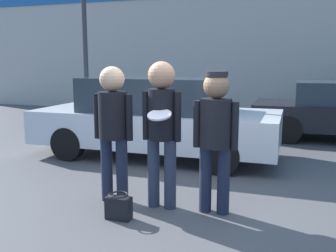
{
  "coord_description": "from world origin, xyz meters",
  "views": [
    {
      "loc": [
        1.32,
        -4.18,
        1.81
      ],
      "look_at": [
        -0.19,
        0.3,
        1.0
      ],
      "focal_mm": 40.0,
      "sensor_mm": 36.0,
      "label": 1
    }
  ],
  "objects_px": {
    "person_left": "(113,122)",
    "street_lamp": "(93,0)",
    "person_middle_with_frisbee": "(162,121)",
    "person_right": "(216,129)",
    "parked_car_near": "(155,117)",
    "handbag": "(119,207)"
  },
  "relations": [
    {
      "from": "handbag",
      "to": "street_lamp",
      "type": "bearing_deg",
      "value": 121.84
    },
    {
      "from": "street_lamp",
      "to": "handbag",
      "type": "relative_size",
      "value": 17.38
    },
    {
      "from": "parked_car_near",
      "to": "handbag",
      "type": "relative_size",
      "value": 15.16
    },
    {
      "from": "person_right",
      "to": "handbag",
      "type": "distance_m",
      "value": 1.46
    },
    {
      "from": "person_middle_with_frisbee",
      "to": "parked_car_near",
      "type": "distance_m",
      "value": 2.68
    },
    {
      "from": "person_left",
      "to": "person_middle_with_frisbee",
      "type": "xyz_separation_m",
      "value": [
        0.66,
        -0.0,
        0.04
      ]
    },
    {
      "from": "person_right",
      "to": "person_middle_with_frisbee",
      "type": "bearing_deg",
      "value": -175.7
    },
    {
      "from": "street_lamp",
      "to": "parked_car_near",
      "type": "bearing_deg",
      "value": -37.91
    },
    {
      "from": "street_lamp",
      "to": "handbag",
      "type": "bearing_deg",
      "value": -58.16
    },
    {
      "from": "parked_car_near",
      "to": "person_right",
      "type": "bearing_deg",
      "value": -55.18
    },
    {
      "from": "person_right",
      "to": "parked_car_near",
      "type": "xyz_separation_m",
      "value": [
        -1.67,
        2.41,
        -0.28
      ]
    },
    {
      "from": "person_left",
      "to": "parked_car_near",
      "type": "xyz_separation_m",
      "value": [
        -0.36,
        2.45,
        -0.31
      ]
    },
    {
      "from": "person_left",
      "to": "person_right",
      "type": "distance_m",
      "value": 1.32
    },
    {
      "from": "parked_car_near",
      "to": "street_lamp",
      "type": "distance_m",
      "value": 3.85
    },
    {
      "from": "person_middle_with_frisbee",
      "to": "parked_car_near",
      "type": "height_order",
      "value": "person_middle_with_frisbee"
    },
    {
      "from": "person_right",
      "to": "handbag",
      "type": "bearing_deg",
      "value": -151.35
    },
    {
      "from": "person_left",
      "to": "street_lamp",
      "type": "height_order",
      "value": "street_lamp"
    },
    {
      "from": "person_left",
      "to": "street_lamp",
      "type": "bearing_deg",
      "value": 121.97
    },
    {
      "from": "person_left",
      "to": "person_right",
      "type": "xyz_separation_m",
      "value": [
        1.32,
        0.04,
        -0.03
      ]
    },
    {
      "from": "person_middle_with_frisbee",
      "to": "handbag",
      "type": "relative_size",
      "value": 5.95
    },
    {
      "from": "person_left",
      "to": "handbag",
      "type": "height_order",
      "value": "person_left"
    },
    {
      "from": "street_lamp",
      "to": "person_middle_with_frisbee",
      "type": "bearing_deg",
      "value": -52.08
    }
  ]
}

